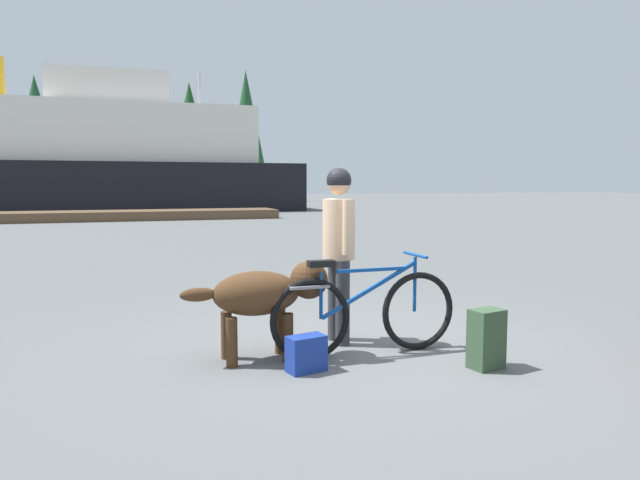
% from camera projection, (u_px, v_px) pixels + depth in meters
% --- Properties ---
extents(ground_plane, '(160.00, 160.00, 0.00)m').
position_uv_depth(ground_plane, '(360.00, 346.00, 5.69)').
color(ground_plane, '#595B5B').
extents(bicycle, '(1.83, 0.44, 0.93)m').
position_uv_depth(bicycle, '(365.00, 312.00, 5.37)').
color(bicycle, black).
rests_on(bicycle, ground_plane).
extents(person_cyclist, '(0.32, 0.53, 1.74)m').
position_uv_depth(person_cyclist, '(339.00, 238.00, 5.74)').
color(person_cyclist, '#333338').
rests_on(person_cyclist, ground_plane).
extents(dog, '(1.34, 0.47, 0.87)m').
position_uv_depth(dog, '(266.00, 294.00, 5.23)').
color(dog, '#472D19').
rests_on(dog, ground_plane).
extents(backpack, '(0.31, 0.25, 0.51)m').
position_uv_depth(backpack, '(486.00, 339.00, 5.00)').
color(backpack, '#334C33').
rests_on(backpack, ground_plane).
extents(handbag_pannier, '(0.35, 0.24, 0.31)m').
position_uv_depth(handbag_pannier, '(306.00, 354.00, 4.92)').
color(handbag_pannier, navy).
rests_on(handbag_pannier, ground_plane).
extents(dock_pier, '(18.51, 2.43, 0.40)m').
position_uv_depth(dock_pier, '(59.00, 216.00, 24.53)').
color(dock_pier, brown).
rests_on(dock_pier, ground_plane).
extents(ferry_boat, '(26.36, 7.96, 8.32)m').
position_uv_depth(ferry_boat, '(64.00, 160.00, 32.70)').
color(ferry_boat, black).
rests_on(ferry_boat, ground_plane).
extents(sailboat_moored, '(6.91, 1.94, 7.94)m').
position_uv_depth(sailboat_moored, '(202.00, 202.00, 33.88)').
color(sailboat_moored, silver).
rests_on(sailboat_moored, ground_plane).
extents(pine_tree_far_left, '(3.58, 3.58, 10.01)m').
position_uv_depth(pine_tree_far_left, '(36.00, 121.00, 45.59)').
color(pine_tree_far_left, '#4C331E').
rests_on(pine_tree_far_left, ground_plane).
extents(pine_tree_center, '(3.74, 3.74, 10.35)m').
position_uv_depth(pine_tree_center, '(190.00, 126.00, 50.85)').
color(pine_tree_center, '#4C331E').
rests_on(pine_tree_center, ground_plane).
extents(pine_tree_far_right, '(3.62, 3.62, 11.59)m').
position_uv_depth(pine_tree_far_right, '(246.00, 124.00, 52.07)').
color(pine_tree_far_right, '#4C331E').
rests_on(pine_tree_far_right, ground_plane).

